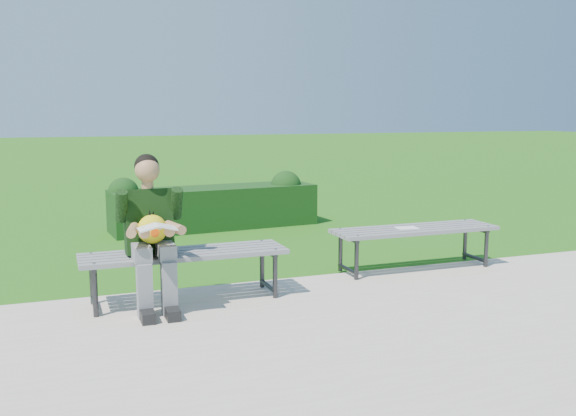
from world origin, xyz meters
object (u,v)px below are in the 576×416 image
bench_left (185,257)px  bench_right (415,233)px  paper_sheet (407,228)px  hedge (215,205)px  seated_boy (151,228)px

bench_left → bench_right: size_ratio=1.00×
bench_left → paper_sheet: (2.43, 0.32, 0.06)m
hedge → paper_sheet: hedge is taller
bench_left → bench_right: 2.55m
bench_left → seated_boy: seated_boy is taller
paper_sheet → hedge: bearing=111.3°
hedge → seated_boy: 3.97m
hedge → bench_left: bearing=-108.0°
bench_left → paper_sheet: bench_left is taller
hedge → paper_sheet: size_ratio=12.87×
bench_right → hedge: bearing=112.9°
hedge → bench_right: bearing=-67.1°
seated_boy → bench_left: bearing=17.6°
bench_left → bench_right: (2.53, 0.32, 0.00)m
bench_right → paper_sheet: 0.12m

